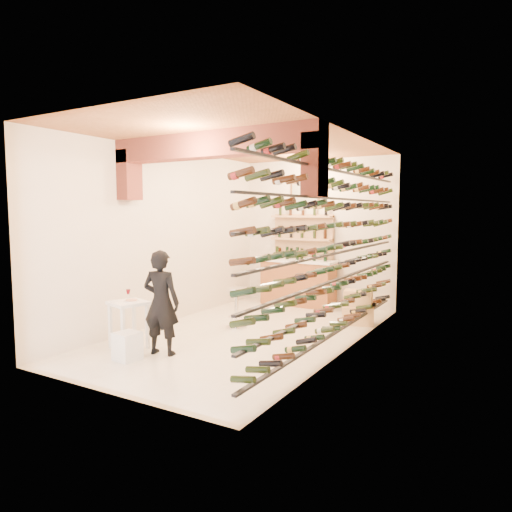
{
  "coord_description": "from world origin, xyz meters",
  "views": [
    {
      "loc": [
        4.01,
        -6.56,
        2.07
      ],
      "look_at": [
        0.0,
        0.3,
        1.3
      ],
      "focal_mm": 32.59,
      "sensor_mm": 36.0,
      "label": 1
    }
  ],
  "objects_px": {
    "tasting_table": "(129,310)",
    "person": "(161,303)",
    "wine_rack": "(334,246)",
    "chrome_barstool": "(236,305)",
    "white_stool": "(127,346)",
    "back_counter": "(298,281)",
    "crate_lower": "(358,315)"
  },
  "relations": [
    {
      "from": "white_stool",
      "to": "person",
      "type": "relative_size",
      "value": 0.26
    },
    {
      "from": "wine_rack",
      "to": "chrome_barstool",
      "type": "bearing_deg",
      "value": 172.42
    },
    {
      "from": "wine_rack",
      "to": "back_counter",
      "type": "distance_m",
      "value": 3.38
    },
    {
      "from": "chrome_barstool",
      "to": "crate_lower",
      "type": "height_order",
      "value": "chrome_barstool"
    },
    {
      "from": "crate_lower",
      "to": "chrome_barstool",
      "type": "bearing_deg",
      "value": -142.54
    },
    {
      "from": "tasting_table",
      "to": "white_stool",
      "type": "bearing_deg",
      "value": -30.82
    },
    {
      "from": "back_counter",
      "to": "white_stool",
      "type": "xyz_separation_m",
      "value": [
        -0.42,
        -4.66,
        -0.34
      ]
    },
    {
      "from": "wine_rack",
      "to": "person",
      "type": "xyz_separation_m",
      "value": [
        -2.01,
        -1.58,
        -0.79
      ]
    },
    {
      "from": "tasting_table",
      "to": "chrome_barstool",
      "type": "height_order",
      "value": "tasting_table"
    },
    {
      "from": "wine_rack",
      "to": "back_counter",
      "type": "height_order",
      "value": "wine_rack"
    },
    {
      "from": "person",
      "to": "crate_lower",
      "type": "xyz_separation_m",
      "value": [
        1.88,
        3.19,
        -0.59
      ]
    },
    {
      "from": "wine_rack",
      "to": "tasting_table",
      "type": "relative_size",
      "value": 6.55
    },
    {
      "from": "chrome_barstool",
      "to": "back_counter",
      "type": "bearing_deg",
      "value": 88.16
    },
    {
      "from": "back_counter",
      "to": "chrome_barstool",
      "type": "height_order",
      "value": "back_counter"
    },
    {
      "from": "chrome_barstool",
      "to": "white_stool",
      "type": "bearing_deg",
      "value": -98.65
    },
    {
      "from": "chrome_barstool",
      "to": "wine_rack",
      "type": "bearing_deg",
      "value": -7.58
    },
    {
      "from": "wine_rack",
      "to": "white_stool",
      "type": "relative_size",
      "value": 14.6
    },
    {
      "from": "person",
      "to": "crate_lower",
      "type": "relative_size",
      "value": 2.69
    },
    {
      "from": "person",
      "to": "chrome_barstool",
      "type": "distance_m",
      "value": 1.87
    },
    {
      "from": "tasting_table",
      "to": "person",
      "type": "height_order",
      "value": "person"
    },
    {
      "from": "tasting_table",
      "to": "chrome_barstool",
      "type": "xyz_separation_m",
      "value": [
        0.74,
        1.85,
        -0.17
      ]
    },
    {
      "from": "back_counter",
      "to": "crate_lower",
      "type": "distance_m",
      "value": 2.02
    },
    {
      "from": "tasting_table",
      "to": "wine_rack",
      "type": "bearing_deg",
      "value": 47.11
    },
    {
      "from": "wine_rack",
      "to": "person",
      "type": "relative_size",
      "value": 3.75
    },
    {
      "from": "person",
      "to": "white_stool",
      "type": "bearing_deg",
      "value": 48.79
    },
    {
      "from": "white_stool",
      "to": "person",
      "type": "xyz_separation_m",
      "value": [
        0.24,
        0.44,
        0.57
      ]
    },
    {
      "from": "white_stool",
      "to": "wine_rack",
      "type": "bearing_deg",
      "value": 41.81
    },
    {
      "from": "chrome_barstool",
      "to": "crate_lower",
      "type": "xyz_separation_m",
      "value": [
        1.78,
        1.36,
        -0.24
      ]
    },
    {
      "from": "wine_rack",
      "to": "person",
      "type": "distance_m",
      "value": 2.68
    },
    {
      "from": "tasting_table",
      "to": "person",
      "type": "xyz_separation_m",
      "value": [
        0.63,
        0.02,
        0.17
      ]
    },
    {
      "from": "back_counter",
      "to": "chrome_barstool",
      "type": "xyz_separation_m",
      "value": [
        -0.08,
        -2.39,
        -0.12
      ]
    },
    {
      "from": "tasting_table",
      "to": "white_stool",
      "type": "xyz_separation_m",
      "value": [
        0.39,
        -0.42,
        -0.39
      ]
    }
  ]
}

